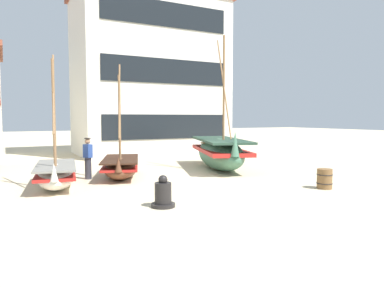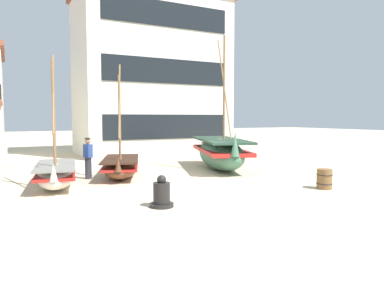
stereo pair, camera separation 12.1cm
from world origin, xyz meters
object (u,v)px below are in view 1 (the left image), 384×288
fishing_boat_centre_large (220,152)px  fishing_boat_far_right (56,174)px  harbor_building_main (150,76)px  wooden_barrel (325,179)px  fisherman_by_hull (88,159)px  capstan_winch (163,195)px  fishing_boat_near_left (121,166)px

fishing_boat_centre_large → fishing_boat_far_right: 7.76m
fishing_boat_far_right → harbor_building_main: harbor_building_main is taller
wooden_barrel → harbor_building_main: bearing=92.8°
fisherman_by_hull → wooden_barrel: size_ratio=2.41×
fishing_boat_far_right → capstan_winch: (2.29, -4.41, -0.13)m
fishing_boat_far_right → wooden_barrel: bearing=-29.2°
fisherman_by_hull → capstan_winch: size_ratio=1.87×
fishing_boat_centre_large → fisherman_by_hull: bearing=179.6°
fishing_boat_near_left → harbor_building_main: (4.93, 9.42, 4.95)m
fishing_boat_centre_large → harbor_building_main: (-0.05, 9.24, 4.60)m
fishing_boat_centre_large → fisherman_by_hull: size_ratio=3.75×
fishing_boat_far_right → harbor_building_main: bearing=53.9°
fishing_boat_far_right → capstan_winch: size_ratio=5.28×
fishing_boat_far_right → wooden_barrel: fishing_boat_far_right is taller
fishing_boat_far_right → wooden_barrel: 9.55m
fishing_boat_near_left → fishing_boat_centre_large: 5.00m
fishing_boat_near_left → harbor_building_main: bearing=62.4°
fishing_boat_near_left → fisherman_by_hull: (-1.30, 0.21, 0.37)m
wooden_barrel → capstan_winch: bearing=177.7°
capstan_winch → harbor_building_main: size_ratio=0.08×
fishing_boat_centre_large → wooden_barrel: fishing_boat_centre_large is taller
fishing_boat_centre_large → wooden_barrel: 5.89m
fisherman_by_hull → wooden_barrel: 9.12m
fisherman_by_hull → capstan_winch: bearing=-80.8°
fishing_boat_near_left → capstan_winch: bearing=-94.1°
capstan_winch → fishing_boat_far_right: bearing=117.4°
fishing_boat_far_right → harbor_building_main: 13.82m
capstan_winch → wooden_barrel: 6.06m
wooden_barrel → fishing_boat_far_right: bearing=150.8°
fishing_boat_far_right → fisherman_by_hull: 1.88m
fishing_boat_centre_large → capstan_winch: size_ratio=7.02×
fishing_boat_far_right → fisherman_by_hull: fishing_boat_far_right is taller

